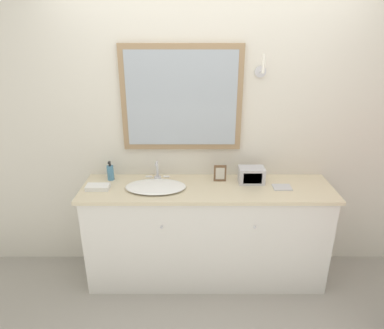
% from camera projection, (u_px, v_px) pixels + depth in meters
% --- Properties ---
extents(ground_plane, '(14.00, 14.00, 0.00)m').
position_uv_depth(ground_plane, '(207.00, 297.00, 2.87)').
color(ground_plane, '#9E998E').
extents(wall_back, '(8.00, 0.18, 2.55)m').
position_uv_depth(wall_back, '(206.00, 131.00, 2.93)').
color(wall_back, silver).
rests_on(wall_back, ground_plane).
extents(vanity_counter, '(2.06, 0.53, 0.89)m').
position_uv_depth(vanity_counter, '(206.00, 233.00, 2.97)').
color(vanity_counter, silver).
rests_on(vanity_counter, ground_plane).
extents(sink_basin, '(0.49, 0.36, 0.17)m').
position_uv_depth(sink_basin, '(156.00, 186.00, 2.78)').
color(sink_basin, white).
rests_on(sink_basin, vanity_counter).
extents(soap_bottle, '(0.06, 0.06, 0.17)m').
position_uv_depth(soap_bottle, '(110.00, 172.00, 2.92)').
color(soap_bottle, teal).
rests_on(soap_bottle, vanity_counter).
extents(appliance_box, '(0.21, 0.14, 0.13)m').
position_uv_depth(appliance_box, '(251.00, 175.00, 2.86)').
color(appliance_box, '#BCBCC1').
rests_on(appliance_box, vanity_counter).
extents(picture_frame, '(0.10, 0.01, 0.14)m').
position_uv_depth(picture_frame, '(220.00, 173.00, 2.89)').
color(picture_frame, brown).
rests_on(picture_frame, vanity_counter).
extents(hand_towel_near_sink, '(0.18, 0.10, 0.04)m').
position_uv_depth(hand_towel_near_sink, '(98.00, 187.00, 2.76)').
color(hand_towel_near_sink, white).
rests_on(hand_towel_near_sink, vanity_counter).
extents(metal_tray, '(0.15, 0.11, 0.01)m').
position_uv_depth(metal_tray, '(282.00, 187.00, 2.79)').
color(metal_tray, silver).
rests_on(metal_tray, vanity_counter).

